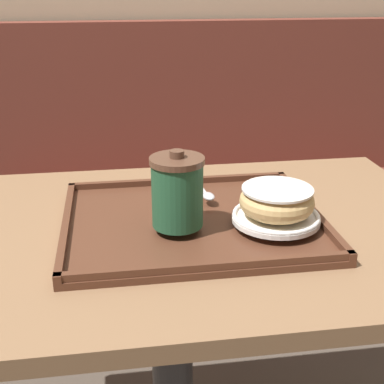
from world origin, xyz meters
TOP-DOWN VIEW (x-y plane):
  - booth_bench at (0.23, 0.87)m, footprint 1.48×0.44m
  - cafe_table at (0.00, 0.00)m, footprint 1.03×0.64m
  - serving_tray at (0.04, 0.00)m, footprint 0.45×0.37m
  - coffee_cup_front at (0.01, -0.04)m, footprint 0.09×0.09m
  - plate_with_chocolate_donut at (0.18, -0.05)m, footprint 0.15×0.15m
  - donut_chocolate_glazed at (0.18, -0.05)m, footprint 0.13×0.13m
  - spoon at (0.08, 0.08)m, footprint 0.03×0.14m

SIDE VIEW (x-z plane):
  - booth_bench at x=0.23m, z-range -0.18..0.82m
  - cafe_table at x=0.00m, z-range 0.21..0.94m
  - serving_tray at x=0.04m, z-range 0.72..0.75m
  - spoon at x=0.08m, z-range 0.75..0.76m
  - plate_with_chocolate_donut at x=0.18m, z-range 0.75..0.76m
  - donut_chocolate_glazed at x=0.18m, z-range 0.77..0.81m
  - coffee_cup_front at x=0.01m, z-range 0.75..0.88m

